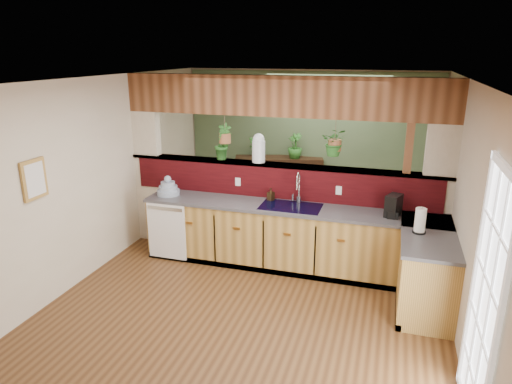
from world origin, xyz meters
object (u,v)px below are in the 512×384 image
(dish_stack, at_px, (168,189))
(shelving_console, at_px, (278,185))
(faucet, at_px, (298,187))
(glass_jar, at_px, (259,148))
(soap_dispenser, at_px, (271,194))
(coffee_maker, at_px, (393,207))
(paper_towel, at_px, (420,221))

(dish_stack, height_order, shelving_console, dish_stack)
(faucet, xyz_separation_m, glass_jar, (-0.63, 0.22, 0.46))
(faucet, xyz_separation_m, soap_dispenser, (-0.39, 0.02, -0.15))
(coffee_maker, relative_size, shelving_console, 0.18)
(coffee_maker, height_order, glass_jar, glass_jar)
(paper_towel, bearing_deg, dish_stack, 172.28)
(dish_stack, relative_size, paper_towel, 1.03)
(faucet, xyz_separation_m, paper_towel, (1.56, -0.63, -0.10))
(soap_dispenser, xyz_separation_m, coffee_maker, (1.65, -0.18, 0.04))
(faucet, relative_size, coffee_maker, 1.58)
(soap_dispenser, xyz_separation_m, glass_jar, (-0.24, 0.20, 0.61))
(soap_dispenser, relative_size, paper_towel, 0.56)
(paper_towel, distance_m, glass_jar, 2.42)
(faucet, distance_m, shelving_console, 2.36)
(dish_stack, bearing_deg, glass_jar, 16.83)
(glass_jar, relative_size, shelving_console, 0.26)
(coffee_maker, relative_size, paper_towel, 0.89)
(coffee_maker, xyz_separation_m, glass_jar, (-1.89, 0.37, 0.57))
(faucet, distance_m, dish_stack, 1.90)
(dish_stack, relative_size, shelving_console, 0.21)
(dish_stack, height_order, glass_jar, glass_jar)
(coffee_maker, xyz_separation_m, shelving_console, (-2.07, 2.27, -0.53))
(paper_towel, height_order, glass_jar, glass_jar)
(coffee_maker, distance_m, shelving_console, 3.12)
(faucet, xyz_separation_m, shelving_console, (-0.81, 2.12, -0.64))
(dish_stack, height_order, coffee_maker, dish_stack)
(dish_stack, xyz_separation_m, coffee_maker, (3.15, 0.01, 0.04))
(soap_dispenser, xyz_separation_m, paper_towel, (1.95, -0.65, 0.06))
(dish_stack, bearing_deg, paper_towel, -7.72)
(faucet, distance_m, soap_dispenser, 0.42)
(faucet, bearing_deg, glass_jar, 160.94)
(soap_dispenser, bearing_deg, coffee_maker, -6.13)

